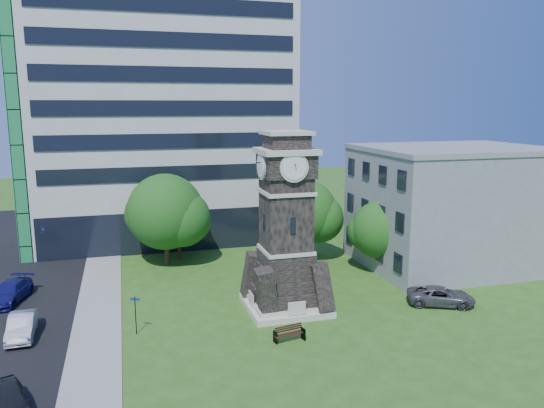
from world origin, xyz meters
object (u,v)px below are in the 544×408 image
object	(u,v)px
car_street_mid	(22,326)
car_street_north	(9,292)
street_sign	(135,311)
car_east_lot	(441,296)
car_street_south	(7,404)
clock_tower	(286,234)
park_bench	(289,333)

from	to	relation	value
car_street_mid	car_street_north	xyz separation A→B (m)	(-1.86, 6.60, 0.02)
car_street_mid	street_sign	xyz separation A→B (m)	(6.70, -1.51, 0.82)
car_street_mid	car_east_lot	xyz separation A→B (m)	(27.51, -2.38, -0.04)
car_street_south	street_sign	xyz separation A→B (m)	(5.80, 7.74, 0.75)
clock_tower	street_sign	size ratio (longest dim) A/B	5.08
clock_tower	street_sign	bearing A→B (deg)	-171.12
car_east_lot	park_bench	xyz separation A→B (m)	(-12.06, -2.61, -0.13)
clock_tower	park_bench	size ratio (longest dim) A/B	6.57
car_street_north	street_sign	world-z (taller)	street_sign
car_east_lot	street_sign	bearing A→B (deg)	111.75
car_street_mid	park_bench	world-z (taller)	car_street_mid
park_bench	car_street_north	bearing A→B (deg)	134.00
street_sign	car_east_lot	bearing A→B (deg)	20.63
clock_tower	car_east_lot	distance (m)	11.92
car_street_north	car_east_lot	xyz separation A→B (m)	(29.37, -8.98, -0.06)
car_street_mid	car_east_lot	distance (m)	27.62
car_east_lot	clock_tower	bearing A→B (deg)	101.25
park_bench	car_street_south	bearing A→B (deg)	-175.86
car_street_south	park_bench	world-z (taller)	car_street_south
car_street_south	car_east_lot	size ratio (longest dim) A/B	0.96
car_street_south	park_bench	size ratio (longest dim) A/B	2.39
clock_tower	car_street_mid	size ratio (longest dim) A/B	2.94
car_street_south	car_east_lot	distance (m)	27.49
clock_tower	car_street_mid	distance (m)	17.42
car_street_south	car_street_mid	bearing A→B (deg)	77.28
car_street_north	park_bench	bearing A→B (deg)	-19.68
park_bench	clock_tower	bearing A→B (deg)	62.80
street_sign	car_street_south	bearing A→B (deg)	-103.79
car_east_lot	car_street_south	bearing A→B (deg)	128.63
car_street_south	street_sign	world-z (taller)	street_sign
street_sign	car_street_north	bearing A→B (deg)	159.56
car_street_north	park_bench	world-z (taller)	car_street_north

